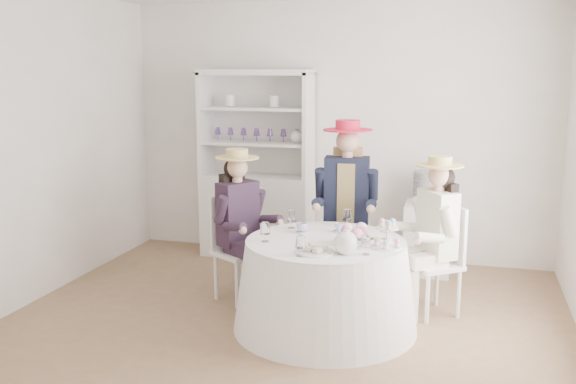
# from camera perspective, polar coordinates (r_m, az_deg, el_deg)

# --- Properties ---
(ground) EXTENTS (4.50, 4.50, 0.00)m
(ground) POSITION_cam_1_polar(r_m,az_deg,el_deg) (5.26, -0.30, -11.50)
(ground) COLOR brown
(ground) RESTS_ON ground
(wall_back) EXTENTS (4.50, 0.00, 4.50)m
(wall_back) POSITION_cam_1_polar(r_m,az_deg,el_deg) (6.84, 4.36, 5.39)
(wall_back) COLOR silver
(wall_back) RESTS_ON ground
(wall_front) EXTENTS (4.50, 0.00, 4.50)m
(wall_front) POSITION_cam_1_polar(r_m,az_deg,el_deg) (3.07, -10.76, -1.69)
(wall_front) COLOR silver
(wall_front) RESTS_ON ground
(wall_left) EXTENTS (0.00, 4.50, 4.50)m
(wall_left) POSITION_cam_1_polar(r_m,az_deg,el_deg) (5.94, -21.73, 3.80)
(wall_left) COLOR silver
(wall_left) RESTS_ON ground
(tea_table) EXTENTS (1.44, 1.44, 0.71)m
(tea_table) POSITION_cam_1_polar(r_m,az_deg,el_deg) (5.05, 3.32, -8.23)
(tea_table) COLOR white
(tea_table) RESTS_ON ground
(hutch) EXTENTS (1.22, 0.56, 2.00)m
(hutch) POSITION_cam_1_polar(r_m,az_deg,el_deg) (6.91, -2.70, 0.12)
(hutch) COLOR silver
(hutch) RESTS_ON ground
(side_table) EXTENTS (0.46, 0.46, 0.70)m
(side_table) POSITION_cam_1_polar(r_m,az_deg,el_deg) (6.53, 12.28, -4.03)
(side_table) COLOR silver
(side_table) RESTS_ON ground
(hatbox) EXTENTS (0.38, 0.38, 0.32)m
(hatbox) POSITION_cam_1_polar(r_m,az_deg,el_deg) (6.42, 12.46, 0.36)
(hatbox) COLOR black
(hatbox) RESTS_ON side_table
(guest_left) EXTENTS (0.57, 0.53, 1.34)m
(guest_left) POSITION_cam_1_polar(r_m,az_deg,el_deg) (5.55, -4.34, -2.17)
(guest_left) COLOR silver
(guest_left) RESTS_ON ground
(guest_mid) EXTENTS (0.58, 0.60, 1.56)m
(guest_mid) POSITION_cam_1_polar(r_m,az_deg,el_deg) (5.81, 5.22, -0.28)
(guest_mid) COLOR silver
(guest_mid) RESTS_ON ground
(guest_right) EXTENTS (0.57, 0.55, 1.32)m
(guest_right) POSITION_cam_1_polar(r_m,az_deg,el_deg) (5.33, 12.91, -3.04)
(guest_right) COLOR silver
(guest_right) RESTS_ON ground
(spare_chair) EXTENTS (0.55, 0.55, 0.98)m
(spare_chair) POSITION_cam_1_polar(r_m,az_deg,el_deg) (5.97, -2.87, -3.48)
(spare_chair) COLOR silver
(spare_chair) RESTS_ON ground
(teacup_a) EXTENTS (0.11, 0.11, 0.07)m
(teacup_a) POSITION_cam_1_polar(r_m,az_deg,el_deg) (5.16, 1.26, -3.25)
(teacup_a) COLOR white
(teacup_a) RESTS_ON tea_table
(teacup_b) EXTENTS (0.08, 0.08, 0.06)m
(teacup_b) POSITION_cam_1_polar(r_m,az_deg,el_deg) (5.19, 4.52, -3.23)
(teacup_b) COLOR white
(teacup_b) RESTS_ON tea_table
(teacup_c) EXTENTS (0.09, 0.09, 0.06)m
(teacup_c) POSITION_cam_1_polar(r_m,az_deg,el_deg) (5.09, 6.33, -3.55)
(teacup_c) COLOR white
(teacup_c) RESTS_ON tea_table
(flower_bowl) EXTENTS (0.22, 0.22, 0.05)m
(flower_bowl) POSITION_cam_1_polar(r_m,az_deg,el_deg) (4.82, 5.69, -4.44)
(flower_bowl) COLOR white
(flower_bowl) RESTS_ON tea_table
(flower_arrangement) EXTENTS (0.21, 0.21, 0.08)m
(flower_arrangement) POSITION_cam_1_polar(r_m,az_deg,el_deg) (4.82, 5.86, -3.52)
(flower_arrangement) COLOR pink
(flower_arrangement) RESTS_ON tea_table
(table_teapot) EXTENTS (0.24, 0.17, 0.18)m
(table_teapot) POSITION_cam_1_polar(r_m,az_deg,el_deg) (4.59, 5.19, -4.54)
(table_teapot) COLOR white
(table_teapot) RESTS_ON tea_table
(sandwich_plate) EXTENTS (0.29, 0.29, 0.06)m
(sandwich_plate) POSITION_cam_1_polar(r_m,az_deg,el_deg) (4.62, 2.41, -5.21)
(sandwich_plate) COLOR white
(sandwich_plate) RESTS_ON tea_table
(cupcake_stand) EXTENTS (0.22, 0.22, 0.21)m
(cupcake_stand) POSITION_cam_1_polar(r_m,az_deg,el_deg) (4.78, 8.80, -4.02)
(cupcake_stand) COLOR white
(cupcake_stand) RESTS_ON tea_table
(stemware_set) EXTENTS (0.95, 0.99, 0.15)m
(stemware_set) POSITION_cam_1_polar(r_m,az_deg,el_deg) (4.92, 3.37, -3.47)
(stemware_set) COLOR white
(stemware_set) RESTS_ON tea_table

